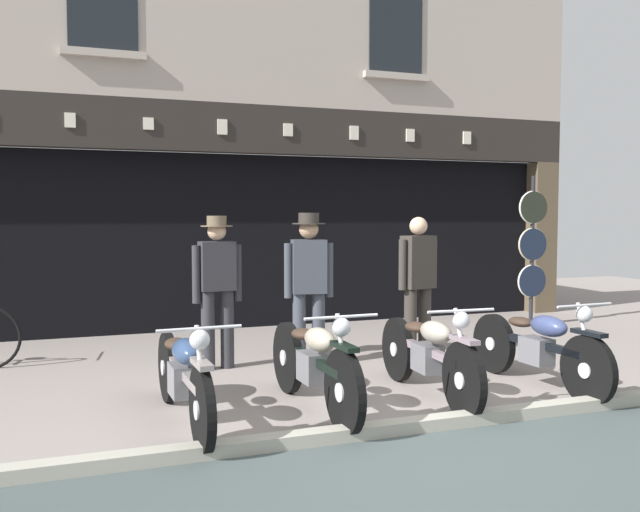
{
  "coord_description": "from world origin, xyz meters",
  "views": [
    {
      "loc": [
        -2.54,
        -4.6,
        1.73
      ],
      "look_at": [
        0.13,
        2.64,
        1.24
      ],
      "focal_mm": 37.98,
      "sensor_mm": 36.0,
      "label": 1
    }
  ],
  "objects_px": {
    "motorcycle_center": "(428,353)",
    "motorcycle_center_right": "(538,346)",
    "salesman_right": "(418,281)",
    "motorcycle_center_left": "(314,362)",
    "shopkeeper_center": "(309,280)",
    "tyre_sign_pole": "(533,245)",
    "motorcycle_left": "(183,374)",
    "advert_board_near": "(56,220)",
    "salesman_left": "(217,284)"
  },
  "relations": [
    {
      "from": "tyre_sign_pole",
      "to": "salesman_left",
      "type": "bearing_deg",
      "value": -167.14
    },
    {
      "from": "shopkeeper_center",
      "to": "motorcycle_center_right",
      "type": "bearing_deg",
      "value": 145.6
    },
    {
      "from": "motorcycle_center_left",
      "to": "shopkeeper_center",
      "type": "xyz_separation_m",
      "value": [
        0.55,
        1.69,
        0.54
      ]
    },
    {
      "from": "motorcycle_center_left",
      "to": "shopkeeper_center",
      "type": "bearing_deg",
      "value": -109.32
    },
    {
      "from": "motorcycle_center_right",
      "to": "salesman_right",
      "type": "distance_m",
      "value": 1.73
    },
    {
      "from": "motorcycle_center_left",
      "to": "salesman_left",
      "type": "height_order",
      "value": "salesman_left"
    },
    {
      "from": "motorcycle_left",
      "to": "advert_board_near",
      "type": "relative_size",
      "value": 1.99
    },
    {
      "from": "motorcycle_center",
      "to": "motorcycle_center_right",
      "type": "xyz_separation_m",
      "value": [
        1.2,
        -0.05,
        -0.0
      ]
    },
    {
      "from": "salesman_right",
      "to": "shopkeeper_center",
      "type": "bearing_deg",
      "value": -17.75
    },
    {
      "from": "motorcycle_center_right",
      "to": "shopkeeper_center",
      "type": "height_order",
      "value": "shopkeeper_center"
    },
    {
      "from": "motorcycle_center_left",
      "to": "advert_board_near",
      "type": "xyz_separation_m",
      "value": [
        -2.15,
        4.54,
        1.2
      ]
    },
    {
      "from": "motorcycle_center_left",
      "to": "salesman_right",
      "type": "height_order",
      "value": "salesman_right"
    },
    {
      "from": "salesman_left",
      "to": "advert_board_near",
      "type": "bearing_deg",
      "value": -61.64
    },
    {
      "from": "salesman_left",
      "to": "motorcycle_left",
      "type": "bearing_deg",
      "value": 65.97
    },
    {
      "from": "shopkeeper_center",
      "to": "advert_board_near",
      "type": "height_order",
      "value": "advert_board_near"
    },
    {
      "from": "shopkeeper_center",
      "to": "motorcycle_center",
      "type": "bearing_deg",
      "value": 119.03
    },
    {
      "from": "tyre_sign_pole",
      "to": "advert_board_near",
      "type": "distance_m",
      "value": 6.96
    },
    {
      "from": "tyre_sign_pole",
      "to": "advert_board_near",
      "type": "xyz_separation_m",
      "value": [
        -6.79,
        1.47,
        0.4
      ]
    },
    {
      "from": "motorcycle_center_left",
      "to": "tyre_sign_pole",
      "type": "relative_size",
      "value": 0.89
    },
    {
      "from": "motorcycle_center",
      "to": "motorcycle_center_right",
      "type": "relative_size",
      "value": 1.01
    },
    {
      "from": "motorcycle_center_left",
      "to": "motorcycle_center",
      "type": "xyz_separation_m",
      "value": [
        1.15,
        0.04,
        -0.01
      ]
    },
    {
      "from": "motorcycle_center",
      "to": "motorcycle_center_right",
      "type": "bearing_deg",
      "value": -179.39
    },
    {
      "from": "motorcycle_center_right",
      "to": "advert_board_near",
      "type": "bearing_deg",
      "value": -47.9
    },
    {
      "from": "advert_board_near",
      "to": "motorcycle_center_left",
      "type": "bearing_deg",
      "value": -64.71
    },
    {
      "from": "motorcycle_center_left",
      "to": "motorcycle_left",
      "type": "bearing_deg",
      "value": -2.41
    },
    {
      "from": "salesman_left",
      "to": "tyre_sign_pole",
      "type": "distance_m",
      "value": 5.23
    },
    {
      "from": "salesman_left",
      "to": "salesman_right",
      "type": "distance_m",
      "value": 2.34
    },
    {
      "from": "salesman_left",
      "to": "advert_board_near",
      "type": "distance_m",
      "value": 3.21
    },
    {
      "from": "motorcycle_center",
      "to": "tyre_sign_pole",
      "type": "distance_m",
      "value": 4.7
    },
    {
      "from": "motorcycle_left",
      "to": "advert_board_near",
      "type": "bearing_deg",
      "value": -79.2
    },
    {
      "from": "motorcycle_left",
      "to": "shopkeeper_center",
      "type": "distance_m",
      "value": 2.42
    },
    {
      "from": "shopkeeper_center",
      "to": "salesman_right",
      "type": "relative_size",
      "value": 1.03
    },
    {
      "from": "salesman_left",
      "to": "salesman_right",
      "type": "relative_size",
      "value": 1.01
    },
    {
      "from": "shopkeeper_center",
      "to": "advert_board_near",
      "type": "distance_m",
      "value": 3.98
    },
    {
      "from": "motorcycle_left",
      "to": "motorcycle_center",
      "type": "relative_size",
      "value": 1.03
    },
    {
      "from": "tyre_sign_pole",
      "to": "salesman_right",
      "type": "bearing_deg",
      "value": -151.53
    },
    {
      "from": "shopkeeper_center",
      "to": "salesman_left",
      "type": "bearing_deg",
      "value": -3.6
    },
    {
      "from": "salesman_right",
      "to": "advert_board_near",
      "type": "distance_m",
      "value": 5.04
    },
    {
      "from": "salesman_left",
      "to": "motorcycle_center",
      "type": "bearing_deg",
      "value": 125.95
    },
    {
      "from": "salesman_left",
      "to": "advert_board_near",
      "type": "relative_size",
      "value": 1.63
    },
    {
      "from": "motorcycle_center_left",
      "to": "salesman_right",
      "type": "distance_m",
      "value": 2.48
    },
    {
      "from": "motorcycle_center",
      "to": "tyre_sign_pole",
      "type": "relative_size",
      "value": 0.88
    },
    {
      "from": "motorcycle_center_right",
      "to": "tyre_sign_pole",
      "type": "xyz_separation_m",
      "value": [
        2.29,
        3.09,
        0.81
      ]
    },
    {
      "from": "motorcycle_center_left",
      "to": "salesman_left",
      "type": "bearing_deg",
      "value": -78.23
    },
    {
      "from": "motorcycle_center_right",
      "to": "motorcycle_center_left",
      "type": "bearing_deg",
      "value": -2.78
    },
    {
      "from": "motorcycle_left",
      "to": "motorcycle_center_left",
      "type": "relative_size",
      "value": 1.02
    },
    {
      "from": "motorcycle_center",
      "to": "salesman_right",
      "type": "bearing_deg",
      "value": -111.99
    },
    {
      "from": "motorcycle_center",
      "to": "salesman_right",
      "type": "relative_size",
      "value": 1.2
    },
    {
      "from": "advert_board_near",
      "to": "motorcycle_left",
      "type": "bearing_deg",
      "value": -77.19
    },
    {
      "from": "salesman_right",
      "to": "motorcycle_center_right",
      "type": "bearing_deg",
      "value": 94.84
    }
  ]
}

